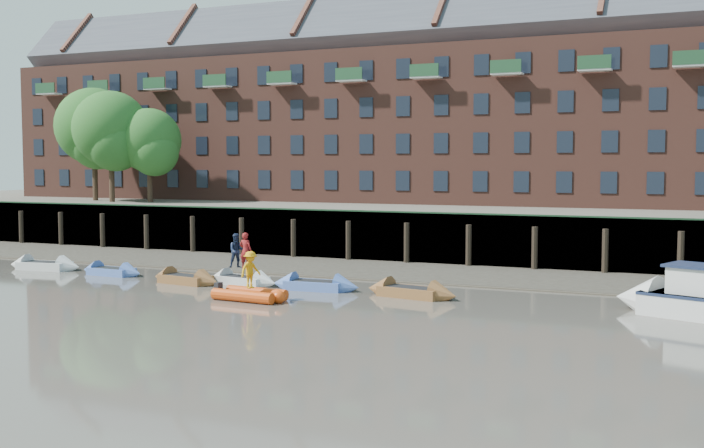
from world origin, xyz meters
The scene contains 18 objects.
ground centered at (0.00, 0.00, 0.00)m, with size 220.00×220.00×0.00m, color #5B554D.
foreshore centered at (0.00, 18.00, 0.00)m, with size 110.00×8.00×0.50m, color #3D382F.
mud_band centered at (0.00, 14.60, 0.00)m, with size 110.00×1.60×0.10m, color #4C4336.
river_wall centered at (0.00, 22.38, 1.59)m, with size 110.00×1.23×3.30m.
bank_terrace centered at (0.00, 36.00, 1.60)m, with size 110.00×28.00×3.20m, color #5E594D.
apartment_terrace centered at (0.00, 36.99, 12.82)m, with size 80.60×15.56×20.98m.
tree_cluster centered at (-25.62, 27.35, 9.00)m, with size 11.76×7.74×9.40m.
rowboat_0 centered at (-16.79, 10.50, 0.25)m, with size 4.92×1.96×1.39m.
rowboat_1 centered at (-11.56, 10.19, 0.21)m, with size 4.22×1.43×1.21m.
rowboat_2 centered at (-5.83, 9.17, 0.23)m, with size 4.61×1.96×1.29m.
rowboat_3 centered at (-2.89, 10.05, 0.22)m, with size 4.45×1.85×1.25m.
rowboat_4 centered at (1.42, 9.92, 0.24)m, with size 4.69×1.58×1.34m.
rowboat_6 centered at (6.54, 9.76, 0.24)m, with size 4.93×2.21×1.38m.
rib_tender centered at (0.14, 5.92, 0.27)m, with size 3.61×1.95×0.62m.
motor_launch centered at (18.51, 9.75, 0.71)m, with size 7.11×4.42×2.79m.
person_rower_a centered at (-2.67, 10.03, 1.79)m, with size 0.69×0.45×1.90m, color maroon.
person_rower_b centered at (-3.27, 10.17, 1.75)m, with size 0.88×0.69×1.81m, color #19233F.
person_rib_crew centered at (0.09, 5.86, 1.43)m, with size 1.11×0.64×1.71m, color orange.
Camera 1 is at (19.38, -26.71, 6.33)m, focal length 42.00 mm.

